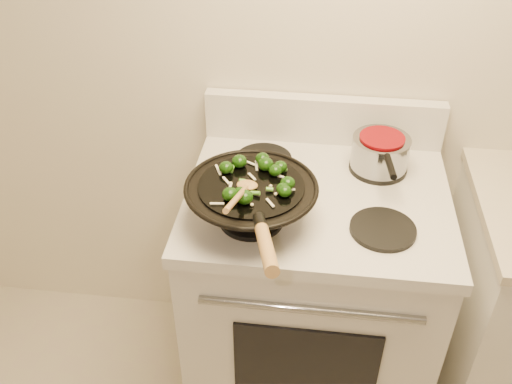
# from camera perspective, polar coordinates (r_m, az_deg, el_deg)

# --- Properties ---
(stove) EXTENTS (0.78, 0.67, 1.08)m
(stove) POSITION_cam_1_polar(r_m,az_deg,el_deg) (2.00, 5.39, -10.41)
(stove) COLOR silver
(stove) RESTS_ON ground
(wok) EXTENTS (0.36, 0.59, 0.21)m
(wok) POSITION_cam_1_polar(r_m,az_deg,el_deg) (1.54, -0.46, -0.85)
(wok) COLOR black
(wok) RESTS_ON stove
(stirfry) EXTENTS (0.23, 0.22, 0.04)m
(stirfry) POSITION_cam_1_polar(r_m,az_deg,el_deg) (1.52, 0.18, 1.50)
(stirfry) COLOR black
(stirfry) RESTS_ON wok
(wooden_spoon) EXTENTS (0.06, 0.25, 0.11)m
(wooden_spoon) POSITION_cam_1_polar(r_m,az_deg,el_deg) (1.43, -1.46, -0.02)
(wooden_spoon) COLOR #A47940
(wooden_spoon) RESTS_ON wok
(saucepan) EXTENTS (0.18, 0.28, 0.10)m
(saucepan) POSITION_cam_1_polar(r_m,az_deg,el_deg) (1.79, 12.32, 3.94)
(saucepan) COLOR gray
(saucepan) RESTS_ON stove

